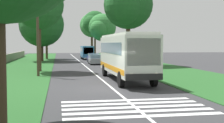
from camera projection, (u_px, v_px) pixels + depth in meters
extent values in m
plane|color=#333335|center=(113.00, 89.00, 20.14)|extent=(160.00, 160.00, 0.00)
cube|color=#235623|center=(15.00, 71.00, 33.47)|extent=(120.00, 8.00, 0.04)
cube|color=#235623|center=(159.00, 69.00, 36.30)|extent=(120.00, 8.00, 0.04)
cube|color=silver|center=(90.00, 70.00, 34.89)|extent=(110.00, 0.16, 0.01)
cube|color=silver|center=(125.00, 54.00, 24.65)|extent=(11.00, 2.50, 2.90)
cube|color=slate|center=(124.00, 48.00, 24.92)|extent=(9.68, 2.54, 0.85)
cube|color=slate|center=(144.00, 52.00, 19.26)|extent=(0.08, 2.20, 1.74)
cube|color=orange|center=(125.00, 67.00, 24.71)|extent=(10.78, 2.53, 0.36)
cube|color=silver|center=(125.00, 35.00, 24.56)|extent=(10.56, 2.30, 0.18)
cube|color=black|center=(144.00, 77.00, 19.24)|extent=(0.16, 2.40, 0.40)
sphere|color=#F2EDCC|center=(132.00, 75.00, 19.15)|extent=(0.24, 0.24, 0.24)
sphere|color=#F2EDCC|center=(156.00, 75.00, 19.43)|extent=(0.24, 0.24, 0.24)
cylinder|color=black|center=(121.00, 79.00, 20.71)|extent=(1.10, 0.32, 1.10)
cylinder|color=black|center=(105.00, 70.00, 27.98)|extent=(1.10, 0.32, 1.10)
cylinder|color=black|center=(154.00, 79.00, 21.10)|extent=(1.10, 0.32, 1.10)
cylinder|color=black|center=(129.00, 70.00, 28.38)|extent=(1.10, 0.32, 1.10)
cube|color=silver|center=(146.00, 116.00, 12.51)|extent=(0.45, 6.80, 0.01)
cube|color=silver|center=(140.00, 111.00, 13.40)|extent=(0.45, 6.80, 0.01)
cube|color=silver|center=(135.00, 107.00, 14.28)|extent=(0.45, 6.80, 0.01)
cube|color=silver|center=(131.00, 103.00, 15.17)|extent=(0.45, 6.80, 0.01)
cube|color=silver|center=(127.00, 100.00, 16.05)|extent=(0.45, 6.80, 0.01)
cube|color=gray|center=(95.00, 61.00, 44.29)|extent=(4.30, 1.75, 0.70)
cube|color=slate|center=(95.00, 56.00, 44.16)|extent=(2.00, 1.61, 0.55)
cylinder|color=black|center=(91.00, 63.00, 42.84)|extent=(0.64, 0.22, 0.64)
cylinder|color=black|center=(89.00, 62.00, 45.50)|extent=(0.64, 0.22, 0.64)
cylinder|color=black|center=(102.00, 63.00, 43.11)|extent=(0.64, 0.22, 0.64)
cylinder|color=black|center=(99.00, 61.00, 45.77)|extent=(0.64, 0.22, 0.64)
cube|color=navy|center=(93.00, 59.00, 49.28)|extent=(4.30, 1.75, 0.70)
cube|color=slate|center=(93.00, 55.00, 49.14)|extent=(2.00, 1.61, 0.55)
cylinder|color=black|center=(89.00, 61.00, 47.83)|extent=(0.64, 0.22, 0.64)
cylinder|color=black|center=(88.00, 60.00, 50.48)|extent=(0.64, 0.22, 0.64)
cylinder|color=black|center=(99.00, 61.00, 48.10)|extent=(0.64, 0.22, 0.64)
cylinder|color=black|center=(97.00, 60.00, 50.75)|extent=(0.64, 0.22, 0.64)
cube|color=teal|center=(87.00, 52.00, 58.44)|extent=(6.00, 2.10, 2.10)
cube|color=slate|center=(87.00, 50.00, 58.62)|extent=(5.04, 2.13, 0.70)
cube|color=slate|center=(89.00, 51.00, 55.51)|extent=(0.06, 1.76, 1.18)
cylinder|color=black|center=(83.00, 58.00, 56.47)|extent=(0.76, 0.24, 0.76)
cylinder|color=black|center=(81.00, 57.00, 60.21)|extent=(0.76, 0.24, 0.76)
cylinder|color=black|center=(93.00, 58.00, 56.80)|extent=(0.76, 0.24, 0.76)
cylinder|color=black|center=(91.00, 57.00, 60.54)|extent=(0.76, 0.24, 0.76)
cylinder|color=#4C3826|center=(39.00, 45.00, 32.56)|extent=(0.40, 0.40, 5.64)
sphere|color=#1E5623|center=(39.00, 4.00, 32.32)|extent=(5.28, 5.28, 5.28)
sphere|color=#1E5623|center=(40.00, 10.00, 33.90)|extent=(3.03, 3.03, 3.03)
sphere|color=#1E5623|center=(30.00, 6.00, 30.90)|extent=(3.09, 3.09, 3.09)
cylinder|color=#3D2D1E|center=(42.00, 49.00, 51.51)|extent=(0.51, 0.51, 4.11)
sphere|color=#1E5623|center=(42.00, 24.00, 51.27)|extent=(7.49, 7.49, 7.49)
sphere|color=#1E5623|center=(42.00, 28.00, 53.52)|extent=(4.13, 4.13, 4.13)
sphere|color=#1E5623|center=(34.00, 27.00, 49.27)|extent=(4.28, 4.28, 4.28)
cylinder|color=#4C3826|center=(47.00, 46.00, 59.02)|extent=(0.44, 0.44, 5.09)
sphere|color=#286B2D|center=(46.00, 25.00, 58.80)|extent=(5.04, 5.04, 5.04)
sphere|color=#286B2D|center=(47.00, 28.00, 60.30)|extent=(3.35, 3.35, 3.35)
sphere|color=#286B2D|center=(42.00, 27.00, 57.45)|extent=(3.16, 3.16, 3.16)
cylinder|color=#4C3826|center=(128.00, 42.00, 42.12)|extent=(0.59, 0.59, 6.44)
sphere|color=#1E5623|center=(128.00, 4.00, 41.83)|extent=(6.77, 6.77, 6.77)
sphere|color=#1E5623|center=(125.00, 10.00, 43.85)|extent=(4.34, 4.34, 4.34)
sphere|color=#1E5623|center=(124.00, 7.00, 40.02)|extent=(4.84, 4.84, 4.84)
cylinder|color=#3D2D1E|center=(95.00, 43.00, 72.67)|extent=(0.40, 0.40, 6.31)
sphere|color=#1E5623|center=(95.00, 23.00, 72.40)|extent=(5.71, 5.71, 5.71)
sphere|color=#1E5623|center=(94.00, 25.00, 74.11)|extent=(4.13, 4.13, 4.13)
sphere|color=#1E5623|center=(92.00, 24.00, 70.87)|extent=(4.23, 4.23, 4.23)
cylinder|color=#3D2D1E|center=(92.00, 43.00, 82.64)|extent=(0.59, 0.59, 6.13)
sphere|color=#337A38|center=(92.00, 25.00, 82.36)|extent=(6.46, 6.46, 6.46)
sphere|color=#337A38|center=(91.00, 27.00, 84.30)|extent=(4.32, 4.32, 4.32)
sphere|color=#337A38|center=(89.00, 27.00, 80.63)|extent=(4.04, 4.04, 4.04)
cylinder|color=#3D2D1E|center=(102.00, 47.00, 61.79)|extent=(0.60, 0.60, 4.71)
sphere|color=#337A38|center=(102.00, 27.00, 61.57)|extent=(5.55, 5.55, 5.55)
sphere|color=#337A38|center=(101.00, 30.00, 63.23)|extent=(3.10, 3.10, 3.10)
sphere|color=#337A38|center=(99.00, 29.00, 60.09)|extent=(3.63, 3.63, 3.63)
cylinder|color=#473828|center=(38.00, 37.00, 27.53)|extent=(0.24, 0.24, 7.06)
cube|color=#3D3326|center=(37.00, 4.00, 27.36)|extent=(0.12, 1.40, 0.12)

